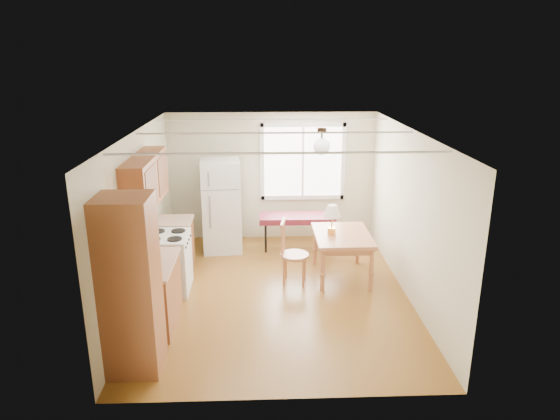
{
  "coord_description": "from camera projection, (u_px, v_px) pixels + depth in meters",
  "views": [
    {
      "loc": [
        -0.22,
        -7.0,
        3.54
      ],
      "look_at": [
        0.08,
        0.63,
        1.15
      ],
      "focal_mm": 32.0,
      "sensor_mm": 36.0,
      "label": 1
    }
  ],
  "objects": [
    {
      "name": "coffee_maker",
      "position": [
        148.0,
        254.0,
        6.6
      ],
      "size": [
        0.2,
        0.24,
        0.32
      ],
      "rotation": [
        0.0,
        0.0,
        -0.22
      ],
      "color": "black",
      "rests_on": "kitchen_run"
    },
    {
      "name": "kitchen_run",
      "position": [
        152.0,
        261.0,
        6.82
      ],
      "size": [
        0.65,
        3.4,
        2.2
      ],
      "color": "brown",
      "rests_on": "ground"
    },
    {
      "name": "kettle",
      "position": [
        155.0,
        244.0,
        7.0
      ],
      "size": [
        0.13,
        0.13,
        0.24
      ],
      "color": "red",
      "rests_on": "kitchen_run"
    },
    {
      "name": "window_unit",
      "position": [
        303.0,
        162.0,
        9.66
      ],
      "size": [
        1.64,
        0.05,
        1.51
      ],
      "color": "white",
      "rests_on": "room_shell"
    },
    {
      "name": "pendant_light",
      "position": [
        322.0,
        145.0,
        7.48
      ],
      "size": [
        0.26,
        0.26,
        0.4
      ],
      "color": "black",
      "rests_on": "room_shell"
    },
    {
      "name": "bench",
      "position": [
        297.0,
        219.0,
        9.36
      ],
      "size": [
        1.42,
        0.53,
        0.65
      ],
      "rotation": [
        0.0,
        0.0,
        -0.0
      ],
      "color": "#5A1523",
      "rests_on": "ground"
    },
    {
      "name": "room_shell",
      "position": [
        276.0,
        216.0,
        7.37
      ],
      "size": [
        4.6,
        5.6,
        2.62
      ],
      "color": "#5E3813",
      "rests_on": "ground"
    },
    {
      "name": "chair",
      "position": [
        289.0,
        248.0,
        7.95
      ],
      "size": [
        0.48,
        0.47,
        1.04
      ],
      "rotation": [
        0.0,
        0.0,
        -0.16
      ],
      "color": "#A96441",
      "rests_on": "ground"
    },
    {
      "name": "refrigerator",
      "position": [
        222.0,
        206.0,
        9.23
      ],
      "size": [
        0.76,
        0.76,
        1.71
      ],
      "rotation": [
        0.0,
        0.0,
        0.08
      ],
      "color": "white",
      "rests_on": "ground"
    },
    {
      "name": "dining_table",
      "position": [
        342.0,
        240.0,
        8.14
      ],
      "size": [
        0.9,
        1.2,
        0.75
      ],
      "rotation": [
        0.0,
        0.0,
        0.0
      ],
      "color": "#A96441",
      "rests_on": "ground"
    },
    {
      "name": "table_lamp",
      "position": [
        332.0,
        213.0,
        7.98
      ],
      "size": [
        0.28,
        0.28,
        0.49
      ],
      "rotation": [
        0.0,
        0.0,
        0.25
      ],
      "color": "gold",
      "rests_on": "dining_table"
    }
  ]
}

